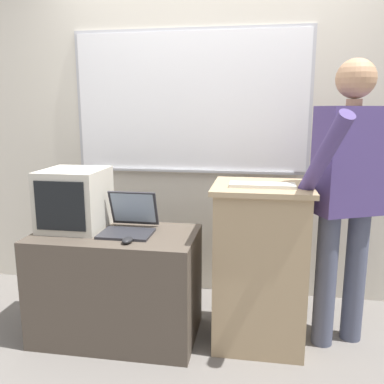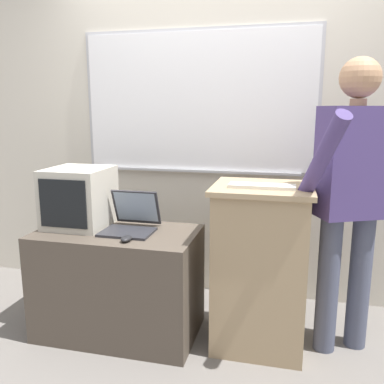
{
  "view_description": "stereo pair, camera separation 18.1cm",
  "coord_description": "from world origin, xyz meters",
  "px_view_note": "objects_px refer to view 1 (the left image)",
  "views": [
    {
      "loc": [
        0.36,
        -2.06,
        1.46
      ],
      "look_at": [
        -0.03,
        0.31,
        0.97
      ],
      "focal_mm": 38.0,
      "sensor_mm": 36.0,
      "label": 1
    },
    {
      "loc": [
        0.53,
        -2.03,
        1.46
      ],
      "look_at": [
        -0.03,
        0.31,
        0.97
      ],
      "focal_mm": 38.0,
      "sensor_mm": 36.0,
      "label": 2
    }
  ],
  "objects_px": {
    "wireless_keyboard": "(262,185)",
    "lectern_podium": "(260,265)",
    "side_desk": "(117,284)",
    "laptop": "(130,221)",
    "person_presenter": "(348,187)",
    "crt_monitor": "(75,199)",
    "computer_mouse_by_laptop": "(127,240)"
  },
  "relations": [
    {
      "from": "lectern_podium",
      "to": "crt_monitor",
      "type": "height_order",
      "value": "crt_monitor"
    },
    {
      "from": "laptop",
      "to": "crt_monitor",
      "type": "relative_size",
      "value": 0.82
    },
    {
      "from": "laptop",
      "to": "wireless_keyboard",
      "type": "relative_size",
      "value": 0.88
    },
    {
      "from": "computer_mouse_by_laptop",
      "to": "wireless_keyboard",
      "type": "bearing_deg",
      "value": 14.11
    },
    {
      "from": "laptop",
      "to": "lectern_podium",
      "type": "bearing_deg",
      "value": 2.41
    },
    {
      "from": "laptop",
      "to": "crt_monitor",
      "type": "xyz_separation_m",
      "value": [
        -0.37,
        0.02,
        0.13
      ]
    },
    {
      "from": "lectern_podium",
      "to": "side_desk",
      "type": "distance_m",
      "value": 0.92
    },
    {
      "from": "lectern_podium",
      "to": "computer_mouse_by_laptop",
      "type": "bearing_deg",
      "value": -161.38
    },
    {
      "from": "wireless_keyboard",
      "to": "crt_monitor",
      "type": "xyz_separation_m",
      "value": [
        -1.19,
        0.05,
        -0.14
      ]
    },
    {
      "from": "wireless_keyboard",
      "to": "crt_monitor",
      "type": "distance_m",
      "value": 1.2
    },
    {
      "from": "person_presenter",
      "to": "laptop",
      "type": "height_order",
      "value": "person_presenter"
    },
    {
      "from": "laptop",
      "to": "wireless_keyboard",
      "type": "height_order",
      "value": "wireless_keyboard"
    },
    {
      "from": "side_desk",
      "to": "laptop",
      "type": "distance_m",
      "value": 0.43
    },
    {
      "from": "person_presenter",
      "to": "computer_mouse_by_laptop",
      "type": "relative_size",
      "value": 17.46
    },
    {
      "from": "person_presenter",
      "to": "wireless_keyboard",
      "type": "bearing_deg",
      "value": 169.54
    },
    {
      "from": "person_presenter",
      "to": "wireless_keyboard",
      "type": "height_order",
      "value": "person_presenter"
    },
    {
      "from": "person_presenter",
      "to": "computer_mouse_by_laptop",
      "type": "distance_m",
      "value": 1.34
    },
    {
      "from": "lectern_podium",
      "to": "computer_mouse_by_laptop",
      "type": "height_order",
      "value": "lectern_podium"
    },
    {
      "from": "side_desk",
      "to": "person_presenter",
      "type": "height_order",
      "value": "person_presenter"
    },
    {
      "from": "lectern_podium",
      "to": "side_desk",
      "type": "height_order",
      "value": "lectern_podium"
    },
    {
      "from": "crt_monitor",
      "to": "lectern_podium",
      "type": "bearing_deg",
      "value": 0.86
    },
    {
      "from": "wireless_keyboard",
      "to": "computer_mouse_by_laptop",
      "type": "xyz_separation_m",
      "value": [
        -0.77,
        -0.19,
        -0.31
      ]
    },
    {
      "from": "lectern_podium",
      "to": "wireless_keyboard",
      "type": "distance_m",
      "value": 0.52
    },
    {
      "from": "side_desk",
      "to": "laptop",
      "type": "xyz_separation_m",
      "value": [
        0.08,
        0.05,
        0.42
      ]
    },
    {
      "from": "computer_mouse_by_laptop",
      "to": "crt_monitor",
      "type": "distance_m",
      "value": 0.52
    },
    {
      "from": "wireless_keyboard",
      "to": "lectern_podium",
      "type": "bearing_deg",
      "value": 88.27
    },
    {
      "from": "laptop",
      "to": "crt_monitor",
      "type": "distance_m",
      "value": 0.39
    },
    {
      "from": "side_desk",
      "to": "wireless_keyboard",
      "type": "distance_m",
      "value": 1.13
    },
    {
      "from": "lectern_podium",
      "to": "side_desk",
      "type": "xyz_separation_m",
      "value": [
        -0.91,
        -0.08,
        -0.16
      ]
    },
    {
      "from": "lectern_podium",
      "to": "laptop",
      "type": "bearing_deg",
      "value": -177.59
    },
    {
      "from": "lectern_podium",
      "to": "crt_monitor",
      "type": "bearing_deg",
      "value": -179.14
    },
    {
      "from": "wireless_keyboard",
      "to": "side_desk",
      "type": "bearing_deg",
      "value": -178.98
    }
  ]
}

